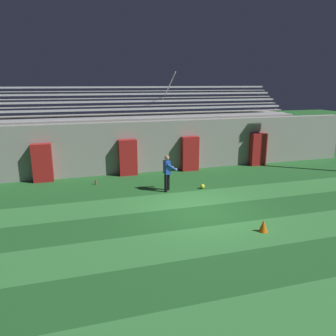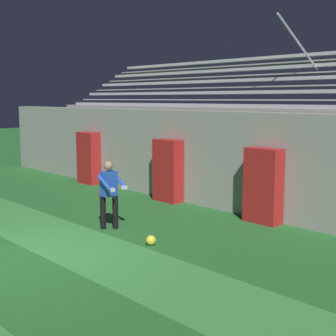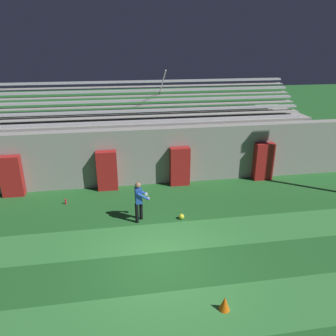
% 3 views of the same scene
% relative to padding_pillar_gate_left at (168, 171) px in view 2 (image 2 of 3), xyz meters
% --- Properties ---
extents(ground_plane, '(80.00, 80.00, 0.00)m').
position_rel_padding_pillar_gate_left_xyz_m(ground_plane, '(1.75, -5.95, -0.96)').
color(ground_plane, '#236028').
extents(turf_stripe_far, '(28.00, 1.87, 0.01)m').
position_rel_padding_pillar_gate_left_xyz_m(turf_stripe_far, '(1.75, -4.47, -0.96)').
color(turf_stripe_far, '#38843D').
rests_on(turf_stripe_far, ground).
extents(back_wall, '(24.00, 0.60, 2.80)m').
position_rel_padding_pillar_gate_left_xyz_m(back_wall, '(1.75, 0.55, 0.44)').
color(back_wall, '#999691').
rests_on(back_wall, ground).
extents(padding_pillar_gate_left, '(0.95, 0.44, 1.92)m').
position_rel_padding_pillar_gate_left_xyz_m(padding_pillar_gate_left, '(0.00, 0.00, 0.00)').
color(padding_pillar_gate_left, '#B21E1E').
rests_on(padding_pillar_gate_left, ground).
extents(padding_pillar_gate_right, '(0.95, 0.44, 1.92)m').
position_rel_padding_pillar_gate_left_xyz_m(padding_pillar_gate_right, '(3.51, 0.00, 0.00)').
color(padding_pillar_gate_right, '#B21E1E').
rests_on(padding_pillar_gate_right, ground).
extents(padding_pillar_far_left, '(0.95, 0.44, 1.92)m').
position_rel_padding_pillar_gate_left_xyz_m(padding_pillar_far_left, '(-4.29, 0.00, 0.00)').
color(padding_pillar_far_left, '#B21E1E').
rests_on(padding_pillar_far_left, ground).
extents(bleacher_stand, '(18.00, 4.05, 5.43)m').
position_rel_padding_pillar_gate_left_xyz_m(bleacher_stand, '(1.76, 2.89, 0.54)').
color(bleacher_stand, '#999691').
rests_on(bleacher_stand, ground).
extents(goalkeeper, '(0.58, 0.61, 1.67)m').
position_rel_padding_pillar_gate_left_xyz_m(goalkeeper, '(1.26, -3.18, -0.01)').
color(goalkeeper, black).
rests_on(goalkeeper, ground).
extents(soccer_ball, '(0.22, 0.22, 0.22)m').
position_rel_padding_pillar_gate_left_xyz_m(soccer_ball, '(2.94, -3.33, -0.85)').
color(soccer_ball, yellow).
rests_on(soccer_ball, ground).
extents(water_bottle, '(0.07, 0.07, 0.24)m').
position_rel_padding_pillar_gate_left_xyz_m(water_bottle, '(-1.83, -1.26, -0.84)').
color(water_bottle, red).
rests_on(water_bottle, ground).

